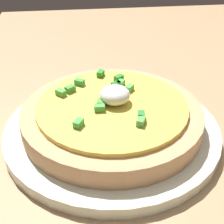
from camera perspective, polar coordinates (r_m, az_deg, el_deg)
The scene contains 3 objects.
dining_table at distance 43.23cm, azimuth 16.31°, elevation -7.33°, with size 128.67×70.91×2.58cm, color tan.
plate at distance 42.37cm, azimuth 0.00°, elevation -3.12°, with size 27.81×27.81×1.52cm, color silver.
pizza at distance 41.06cm, azimuth 0.00°, elevation -0.49°, with size 22.96×22.96×5.37cm.
Camera 1 is at (29.71, -15.81, 28.43)cm, focal length 51.49 mm.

